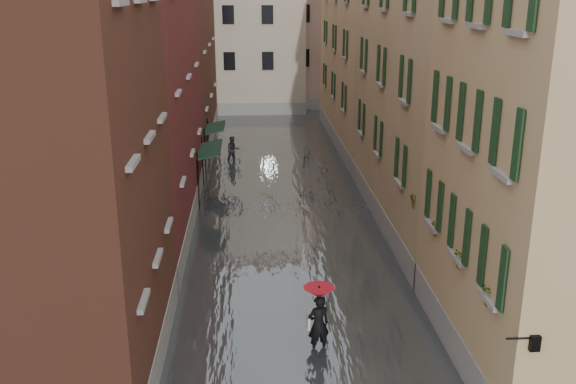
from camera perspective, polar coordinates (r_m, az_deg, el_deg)
name	(u,v)px	position (r m, az deg, el deg)	size (l,w,h in m)	color
ground	(302,329)	(20.21, 1.26, -12.11)	(120.00, 120.00, 0.00)	#5C5C5F
floodwater	(281,195)	(32.08, -0.62, -0.30)	(10.00, 60.00, 0.20)	#4E5457
building_left_near	(22,142)	(16.79, -22.59, 4.12)	(6.00, 8.00, 13.00)	brown
building_left_mid	(113,85)	(27.28, -15.27, 9.14)	(6.00, 14.00, 12.50)	maroon
building_left_far	(160,38)	(41.92, -11.31, 13.29)	(6.00, 16.00, 14.00)	brown
building_right_mid	(453,76)	(28.00, 14.44, 9.93)	(6.00, 14.00, 13.00)	tan
building_right_far	(381,57)	(42.53, 8.25, 11.81)	(6.00, 16.00, 11.50)	tan
building_end_cream	(230,31)	(55.58, -5.16, 14.07)	(12.00, 9.00, 13.00)	#BAB294
building_end_pink	(334,35)	(58.07, 4.08, 13.76)	(10.00, 9.00, 12.00)	tan
awning_near	(209,151)	(31.36, -7.01, 3.65)	(1.09, 3.26, 2.80)	black
awning_far	(214,129)	(36.21, -6.57, 5.57)	(1.09, 2.81, 2.80)	black
wall_lantern	(533,342)	(14.66, 20.94, -12.34)	(0.71, 0.22, 0.35)	black
window_planters	(450,230)	(18.73, 14.24, -3.30)	(0.59, 7.80, 0.84)	#9A3E32
pedestrian_main	(319,315)	(18.51, 2.73, -10.83)	(0.90, 0.90, 2.06)	black
pedestrian_far	(233,150)	(38.08, -4.91, 3.71)	(0.81, 0.63, 1.67)	black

